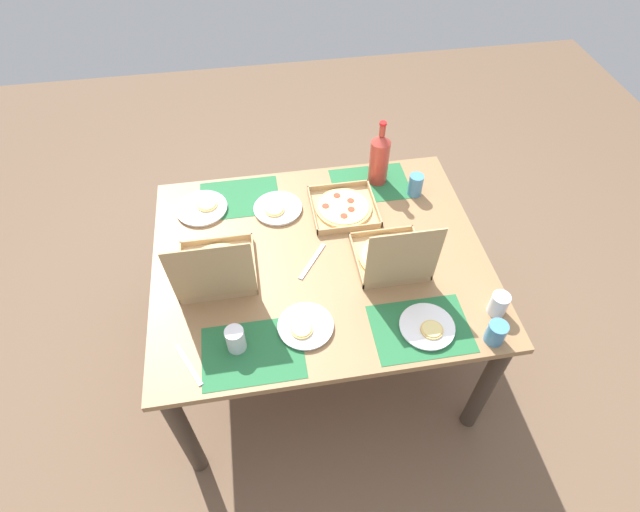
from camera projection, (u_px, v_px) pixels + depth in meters
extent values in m
plane|color=brown|center=(320.00, 347.00, 2.62)|extent=(6.00, 6.00, 0.00)
cylinder|color=#3F3328|center=(417.00, 220.00, 2.74)|extent=(0.07, 0.07, 0.70)
cylinder|color=#3F3328|center=(187.00, 247.00, 2.61)|extent=(0.07, 0.07, 0.70)
cylinder|color=#3F3328|center=(486.00, 386.00, 2.09)|extent=(0.07, 0.07, 0.70)
cylinder|color=#3F3328|center=(184.00, 433.00, 1.96)|extent=(0.07, 0.07, 0.70)
cube|color=#936D47|center=(320.00, 258.00, 2.07)|extent=(1.37, 1.12, 0.03)
cube|color=#236638|center=(370.00, 184.00, 2.36)|extent=(0.36, 0.26, 0.00)
cube|color=#236638|center=(240.00, 198.00, 2.30)|extent=(0.36, 0.26, 0.00)
cube|color=#236638|center=(421.00, 329.00, 1.83)|extent=(0.36, 0.26, 0.00)
cube|color=#236638|center=(253.00, 352.00, 1.77)|extent=(0.36, 0.26, 0.00)
cube|color=tan|center=(388.00, 259.00, 2.05)|extent=(0.28, 0.28, 0.01)
cube|color=tan|center=(421.00, 252.00, 2.05)|extent=(0.01, 0.28, 0.03)
cube|color=tan|center=(356.00, 260.00, 2.02)|extent=(0.01, 0.28, 0.03)
cube|color=tan|center=(381.00, 232.00, 2.13)|extent=(0.28, 0.01, 0.03)
cube|color=tan|center=(398.00, 282.00, 1.95)|extent=(0.28, 0.01, 0.03)
cylinder|color=#E0B76B|center=(389.00, 257.00, 2.04)|extent=(0.25, 0.25, 0.01)
cylinder|color=#EFD67F|center=(389.00, 256.00, 2.04)|extent=(0.22, 0.22, 0.00)
cylinder|color=red|center=(381.00, 258.00, 2.03)|extent=(0.03, 0.03, 0.00)
cylinder|color=red|center=(379.00, 265.00, 2.00)|extent=(0.03, 0.03, 0.00)
cylinder|color=red|center=(393.00, 264.00, 2.00)|extent=(0.03, 0.03, 0.00)
cylinder|color=red|center=(407.00, 257.00, 2.03)|extent=(0.03, 0.03, 0.00)
cylinder|color=red|center=(396.00, 250.00, 2.06)|extent=(0.03, 0.03, 0.00)
cylinder|color=red|center=(388.00, 249.00, 2.06)|extent=(0.03, 0.03, 0.00)
cylinder|color=red|center=(380.00, 248.00, 2.06)|extent=(0.03, 0.03, 0.00)
cube|color=tan|center=(403.00, 258.00, 1.82)|extent=(0.28, 0.02, 0.28)
cube|color=tan|center=(343.00, 209.00, 2.24)|extent=(0.29, 0.29, 0.01)
cube|color=tan|center=(374.00, 203.00, 2.24)|extent=(0.01, 0.29, 0.03)
cube|color=tan|center=(313.00, 210.00, 2.21)|extent=(0.01, 0.29, 0.03)
cube|color=tan|center=(338.00, 186.00, 2.32)|extent=(0.29, 0.01, 0.03)
cube|color=tan|center=(350.00, 229.00, 2.14)|extent=(0.29, 0.01, 0.03)
cylinder|color=#E0B76B|center=(344.00, 208.00, 2.24)|extent=(0.25, 0.25, 0.01)
cylinder|color=#EFD67F|center=(344.00, 207.00, 2.23)|extent=(0.23, 0.23, 0.00)
cylinder|color=red|center=(326.00, 206.00, 2.23)|extent=(0.03, 0.03, 0.00)
cylinder|color=red|center=(344.00, 216.00, 2.19)|extent=(0.03, 0.03, 0.00)
cylinder|color=red|center=(351.00, 209.00, 2.21)|extent=(0.03, 0.03, 0.00)
cylinder|color=red|center=(351.00, 201.00, 2.25)|extent=(0.03, 0.03, 0.00)
cylinder|color=red|center=(337.00, 195.00, 2.27)|extent=(0.03, 0.03, 0.00)
cube|color=tan|center=(218.00, 270.00, 2.01)|extent=(0.30, 0.30, 0.01)
cube|color=tan|center=(254.00, 262.00, 2.01)|extent=(0.01, 0.30, 0.03)
cube|color=tan|center=(180.00, 271.00, 1.98)|extent=(0.01, 0.30, 0.03)
cube|color=tan|center=(217.00, 240.00, 2.09)|extent=(0.30, 0.01, 0.03)
cube|color=tan|center=(219.00, 296.00, 1.90)|extent=(0.30, 0.01, 0.03)
cylinder|color=#E0B76B|center=(218.00, 268.00, 2.00)|extent=(0.27, 0.27, 0.01)
cylinder|color=#EFD67F|center=(218.00, 267.00, 2.00)|extent=(0.24, 0.24, 0.00)
cylinder|color=red|center=(203.00, 270.00, 1.98)|extent=(0.03, 0.03, 0.00)
cylinder|color=red|center=(219.00, 273.00, 1.97)|extent=(0.03, 0.03, 0.00)
cylinder|color=red|center=(230.00, 263.00, 2.01)|extent=(0.03, 0.03, 0.00)
cylinder|color=red|center=(216.00, 259.00, 2.02)|extent=(0.03, 0.03, 0.00)
cube|color=tan|center=(212.00, 273.00, 1.76)|extent=(0.30, 0.04, 0.30)
cylinder|color=white|center=(427.00, 327.00, 1.83)|extent=(0.20, 0.20, 0.01)
cylinder|color=white|center=(427.00, 326.00, 1.82)|extent=(0.20, 0.20, 0.01)
cylinder|color=#E0B76B|center=(432.00, 330.00, 1.80)|extent=(0.08, 0.08, 0.01)
cylinder|color=#EFD67F|center=(432.00, 329.00, 1.80)|extent=(0.07, 0.07, 0.00)
cylinder|color=white|center=(306.00, 327.00, 1.83)|extent=(0.20, 0.20, 0.01)
cylinder|color=white|center=(306.00, 326.00, 1.82)|extent=(0.21, 0.21, 0.01)
cylinder|color=#E0B76B|center=(302.00, 329.00, 1.81)|extent=(0.08, 0.08, 0.01)
cylinder|color=#EFD67F|center=(302.00, 328.00, 1.80)|extent=(0.07, 0.07, 0.00)
cylinder|color=white|center=(278.00, 209.00, 2.24)|extent=(0.21, 0.21, 0.01)
cylinder|color=white|center=(278.00, 208.00, 2.23)|extent=(0.22, 0.22, 0.01)
cylinder|color=#E0B76B|center=(275.00, 210.00, 2.21)|extent=(0.09, 0.09, 0.01)
cylinder|color=#EFD67F|center=(275.00, 209.00, 2.21)|extent=(0.07, 0.07, 0.00)
cylinder|color=white|center=(202.00, 209.00, 2.24)|extent=(0.22, 0.22, 0.01)
cylinder|color=white|center=(202.00, 208.00, 2.23)|extent=(0.23, 0.23, 0.01)
cylinder|color=#E0B76B|center=(207.00, 205.00, 2.24)|extent=(0.09, 0.09, 0.01)
cylinder|color=#EFD67F|center=(207.00, 204.00, 2.23)|extent=(0.08, 0.08, 0.00)
cylinder|color=#B2382D|center=(379.00, 162.00, 2.29)|extent=(0.09, 0.09, 0.22)
cone|color=#B2382D|center=(381.00, 139.00, 2.20)|extent=(0.09, 0.09, 0.04)
cylinder|color=#B2382D|center=(382.00, 130.00, 2.16)|extent=(0.03, 0.03, 0.06)
cylinder|color=red|center=(383.00, 123.00, 2.14)|extent=(0.03, 0.03, 0.01)
cylinder|color=silver|center=(499.00, 304.00, 1.85)|extent=(0.07, 0.07, 0.09)
cylinder|color=silver|center=(236.00, 339.00, 1.74)|extent=(0.07, 0.07, 0.10)
cylinder|color=teal|center=(496.00, 333.00, 1.77)|extent=(0.07, 0.07, 0.09)
cylinder|color=teal|center=(415.00, 185.00, 2.28)|extent=(0.06, 0.06, 0.11)
cube|color=#B7B7BC|center=(312.00, 261.00, 2.04)|extent=(0.14, 0.18, 0.00)
cube|color=#B7B7BC|center=(189.00, 365.00, 1.73)|extent=(0.10, 0.18, 0.00)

